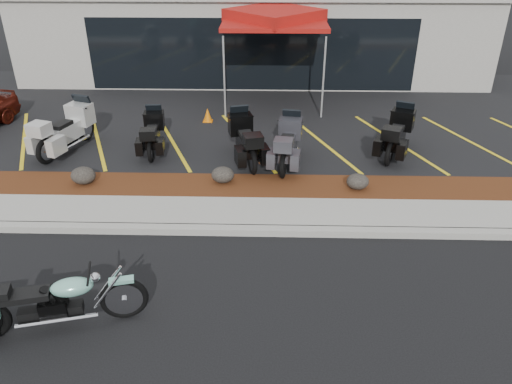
{
  "coord_description": "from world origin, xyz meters",
  "views": [
    {
      "loc": [
        0.65,
        -7.96,
        5.84
      ],
      "look_at": [
        0.41,
        1.2,
        0.84
      ],
      "focal_mm": 35.0,
      "sensor_mm": 36.0,
      "label": 1
    }
  ],
  "objects_px": {
    "hero_cruiser": "(123,293)",
    "touring_white": "(84,118)",
    "popup_canopy": "(274,18)",
    "traffic_cone": "(208,115)"
  },
  "relations": [
    {
      "from": "hero_cruiser",
      "to": "popup_canopy",
      "type": "distance_m",
      "value": 11.5
    },
    {
      "from": "popup_canopy",
      "to": "touring_white",
      "type": "bearing_deg",
      "value": -155.55
    },
    {
      "from": "hero_cruiser",
      "to": "traffic_cone",
      "type": "distance_m",
      "value": 8.9
    },
    {
      "from": "hero_cruiser",
      "to": "touring_white",
      "type": "height_order",
      "value": "touring_white"
    },
    {
      "from": "hero_cruiser",
      "to": "traffic_cone",
      "type": "xyz_separation_m",
      "value": [
        0.37,
        8.89,
        -0.15
      ]
    },
    {
      "from": "traffic_cone",
      "to": "popup_canopy",
      "type": "height_order",
      "value": "popup_canopy"
    },
    {
      "from": "touring_white",
      "to": "popup_canopy",
      "type": "height_order",
      "value": "popup_canopy"
    },
    {
      "from": "traffic_cone",
      "to": "popup_canopy",
      "type": "distance_m",
      "value": 3.95
    },
    {
      "from": "touring_white",
      "to": "traffic_cone",
      "type": "bearing_deg",
      "value": -46.34
    },
    {
      "from": "popup_canopy",
      "to": "hero_cruiser",
      "type": "bearing_deg",
      "value": -112.33
    }
  ]
}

